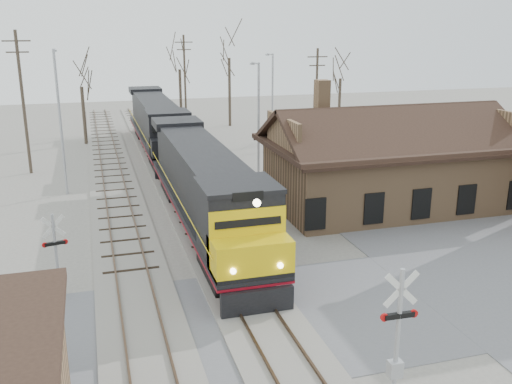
% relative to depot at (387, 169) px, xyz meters
% --- Properties ---
extents(ground, '(140.00, 140.00, 0.00)m').
position_rel_depot_xyz_m(ground, '(-11.99, -12.00, -2.41)').
color(ground, '#9A958B').
rests_on(ground, ground).
extents(road, '(60.00, 9.00, 0.03)m').
position_rel_depot_xyz_m(road, '(-11.99, -12.00, -2.39)').
color(road, slate).
rests_on(road, ground).
extents(track_main, '(3.40, 90.00, 0.24)m').
position_rel_depot_xyz_m(track_main, '(-11.99, 3.00, -2.34)').
color(track_main, '#9A958B').
rests_on(track_main, ground).
extents(track_siding, '(3.40, 90.00, 0.24)m').
position_rel_depot_xyz_m(track_siding, '(-16.49, 3.00, -2.34)').
color(track_siding, '#9A958B').
rests_on(track_siding, ground).
extents(depot, '(15.20, 9.31, 7.90)m').
position_rel_depot_xyz_m(depot, '(0.00, 0.00, 0.00)').
color(depot, '#97714E').
rests_on(depot, ground).
extents(locomotive_lead, '(3.21, 21.52, 4.78)m').
position_rel_depot_xyz_m(locomotive_lead, '(-11.99, -1.52, 0.11)').
color(locomotive_lead, black).
rests_on(locomotive_lead, ground).
extents(locomotive_trailing, '(3.21, 21.52, 4.53)m').
position_rel_depot_xyz_m(locomotive_trailing, '(-11.99, 20.27, 0.11)').
color(locomotive_trailing, black).
rests_on(locomotive_trailing, ground).
extents(crossbuck_near, '(1.23, 0.32, 4.31)m').
position_rel_depot_xyz_m(crossbuck_near, '(-9.38, -17.69, -0.40)').
color(crossbuck_near, '#A5A8AD').
rests_on(crossbuck_near, ground).
extents(crossbuck_far, '(1.04, 0.31, 3.67)m').
position_rel_depot_xyz_m(crossbuck_far, '(-19.59, -7.53, -0.66)').
color(crossbuck_far, '#A5A8AD').
rests_on(crossbuck_far, ground).
extents(streetlight_a, '(0.25, 2.04, 9.66)m').
position_rel_depot_xyz_m(streetlight_a, '(-19.67, 8.50, 2.97)').
color(streetlight_a, '#A5A8AD').
rests_on(streetlight_a, ground).
extents(streetlight_b, '(0.25, 2.04, 8.53)m').
position_rel_depot_xyz_m(streetlight_b, '(-5.87, 8.97, 2.39)').
color(streetlight_b, '#A5A8AD').
rests_on(streetlight_b, ground).
extents(streetlight_c, '(0.25, 2.04, 8.55)m').
position_rel_depot_xyz_m(streetlight_c, '(-0.95, 20.86, 2.40)').
color(streetlight_c, '#A5A8AD').
rests_on(streetlight_c, ground).
extents(utility_pole_a, '(2.00, 0.24, 10.79)m').
position_rel_depot_xyz_m(utility_pole_a, '(-22.51, 15.16, 3.22)').
color(utility_pole_a, '#382D23').
rests_on(utility_pole_a, ground).
extents(utility_pole_b, '(2.00, 0.24, 10.06)m').
position_rel_depot_xyz_m(utility_pole_b, '(-7.13, 33.76, 2.85)').
color(utility_pole_b, '#382D23').
rests_on(utility_pole_b, ground).
extents(utility_pole_c, '(2.00, 0.24, 9.02)m').
position_rel_depot_xyz_m(utility_pole_c, '(3.30, 20.13, 2.32)').
color(utility_pole_c, '#382D23').
rests_on(utility_pole_c, ground).
extents(tree_b, '(3.65, 3.65, 8.95)m').
position_rel_depot_xyz_m(tree_b, '(-18.31, 25.80, 3.96)').
color(tree_b, '#382D23').
rests_on(tree_b, ground).
extents(tree_c, '(4.15, 4.15, 10.18)m').
position_rel_depot_xyz_m(tree_c, '(-7.50, 35.00, 4.84)').
color(tree_c, '#382D23').
rests_on(tree_c, ground).
extents(tree_d, '(5.06, 5.06, 12.39)m').
position_rel_depot_xyz_m(tree_d, '(-2.43, 31.82, 6.42)').
color(tree_d, '#382D23').
rests_on(tree_d, ground).
extents(tree_e, '(3.77, 3.77, 9.23)m').
position_rel_depot_xyz_m(tree_e, '(8.07, 25.21, 4.16)').
color(tree_e, '#382D23').
rests_on(tree_e, ground).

